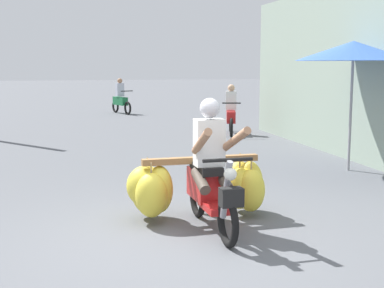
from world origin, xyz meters
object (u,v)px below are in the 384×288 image
Objects in this scene: motorbike_distant_ahead_right at (231,114)px; motorbike_main_loaded at (200,184)px; motorbike_distant_ahead_left at (120,99)px; market_umbrella_near_shop at (353,51)px.

motorbike_main_loaded is at bearing -110.04° from motorbike_distant_ahead_right.
motorbike_distant_ahead_right is at bearing -71.10° from motorbike_distant_ahead_left.
motorbike_distant_ahead_left is at bearing 108.90° from motorbike_distant_ahead_right.
motorbike_distant_ahead_left is 0.98× the size of motorbike_distant_ahead_right.
motorbike_distant_ahead_left is (0.51, 14.97, 0.10)m from motorbike_main_loaded.
motorbike_main_loaded is at bearing -91.95° from motorbike_distant_ahead_left.
market_umbrella_near_shop is at bearing 35.70° from motorbike_main_loaded.
motorbike_main_loaded is 14.98m from motorbike_distant_ahead_left.
market_umbrella_near_shop is (2.99, -12.46, 1.63)m from motorbike_distant_ahead_left.
motorbike_main_loaded is 4.64m from market_umbrella_near_shop.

